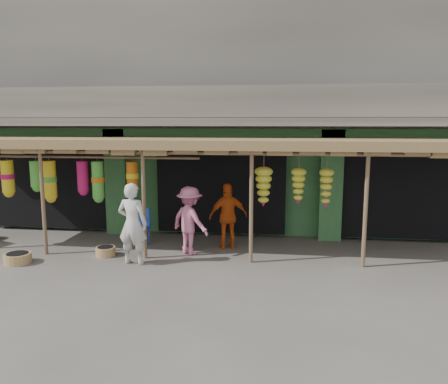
# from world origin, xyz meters

# --- Properties ---
(ground) EXTENTS (80.00, 80.00, 0.00)m
(ground) POSITION_xyz_m (0.00, 0.00, 0.00)
(ground) COLOR #514C47
(ground) RESTS_ON ground
(building) EXTENTS (16.40, 6.80, 7.00)m
(building) POSITION_xyz_m (-0.00, 4.87, 3.37)
(building) COLOR gray
(building) RESTS_ON ground
(awning) EXTENTS (14.00, 2.70, 2.79)m
(awning) POSITION_xyz_m (-0.13, 0.80, 2.57)
(awning) COLOR brown
(awning) RESTS_ON ground
(blue_chair) EXTENTS (0.56, 0.57, 0.98)m
(blue_chair) POSITION_xyz_m (-1.98, 0.89, 0.54)
(blue_chair) COLOR #1C3FB7
(blue_chair) RESTS_ON ground
(basket_mid) EXTENTS (0.78, 0.78, 0.23)m
(basket_mid) POSITION_xyz_m (-4.28, -0.94, 0.11)
(basket_mid) COLOR olive
(basket_mid) RESTS_ON ground
(basket_right) EXTENTS (0.47, 0.47, 0.21)m
(basket_right) POSITION_xyz_m (-2.51, -0.14, 0.11)
(basket_right) COLOR #A07C4A
(basket_right) RESTS_ON ground
(person_front) EXTENTS (0.73, 0.52, 1.86)m
(person_front) POSITION_xyz_m (-1.64, -0.63, 0.93)
(person_front) COLOR silver
(person_front) RESTS_ON ground
(person_vendor) EXTENTS (1.06, 0.72, 1.68)m
(person_vendor) POSITION_xyz_m (0.35, 0.87, 0.84)
(person_vendor) COLOR #C94A12
(person_vendor) RESTS_ON ground
(person_shopper) EXTENTS (1.24, 1.10, 1.66)m
(person_shopper) POSITION_xyz_m (-0.52, 0.28, 0.83)
(person_shopper) COLOR #CC6C91
(person_shopper) RESTS_ON ground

